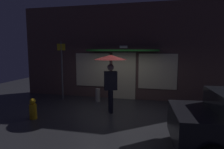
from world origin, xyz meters
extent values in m
plane|color=#2D2D33|center=(0.00, 0.00, 0.00)|extent=(18.00, 18.00, 0.00)
cube|color=brown|center=(0.00, 2.35, 2.21)|extent=(10.27, 0.30, 4.41)
cube|color=beige|center=(0.00, 2.18, 1.10)|extent=(1.10, 0.04, 2.20)
cube|color=beige|center=(-1.55, 2.18, 1.35)|extent=(1.71, 0.04, 1.60)
cube|color=beige|center=(1.54, 2.18, 1.35)|extent=(1.71, 0.04, 1.60)
cube|color=white|center=(0.00, 2.10, 2.45)|extent=(0.36, 0.16, 0.12)
cube|color=#144C19|center=(0.00, 1.85, 2.30)|extent=(3.20, 0.70, 0.08)
cylinder|color=black|center=(-0.15, 0.14, 0.43)|extent=(0.15, 0.15, 0.85)
cylinder|color=black|center=(-0.07, -0.04, 0.43)|extent=(0.15, 0.15, 0.85)
cube|color=black|center=(-0.11, 0.05, 1.20)|extent=(0.52, 0.41, 0.69)
cube|color=silver|center=(-0.05, 0.17, 1.20)|extent=(0.14, 0.08, 0.55)
cube|color=red|center=(-0.05, 0.17, 1.18)|extent=(0.06, 0.04, 0.44)
sphere|color=gray|center=(-0.11, 0.05, 1.69)|extent=(0.24, 0.24, 0.24)
cylinder|color=slate|center=(-0.11, 0.05, 1.69)|extent=(0.02, 0.02, 0.91)
cone|color=#4C0C0C|center=(-0.11, 0.05, 2.06)|extent=(1.20, 1.20, 0.17)
cylinder|color=black|center=(2.50, -1.50, 0.32)|extent=(0.66, 0.28, 0.64)
cylinder|color=#595B60|center=(-2.75, 1.37, 1.35)|extent=(0.07, 0.07, 2.69)
cube|color=gold|center=(-2.75, 1.35, 2.44)|extent=(0.40, 0.02, 0.30)
cylinder|color=#9E998E|center=(-1.04, 1.40, 0.30)|extent=(0.21, 0.21, 0.60)
cylinder|color=gold|center=(-2.49, -1.26, 0.25)|extent=(0.24, 0.24, 0.51)
sphere|color=gold|center=(-2.49, -1.26, 0.61)|extent=(0.19, 0.19, 0.19)
camera|label=1|loc=(1.66, -6.97, 2.35)|focal=31.97mm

